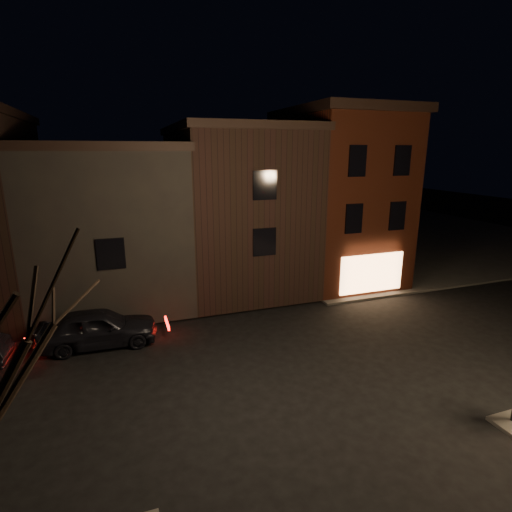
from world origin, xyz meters
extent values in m
plane|color=black|center=(0.00, 0.00, 0.00)|extent=(120.00, 120.00, 0.00)
cube|color=#2D2B28|center=(20.00, 20.00, 0.06)|extent=(30.00, 30.00, 0.12)
cube|color=#3D150A|center=(8.00, 9.50, 5.12)|extent=(6.00, 8.00, 10.00)
cube|color=black|center=(8.00, 9.50, 10.37)|extent=(6.50, 8.50, 0.50)
cube|color=#FFB572|center=(8.00, 5.45, 1.42)|extent=(4.00, 0.12, 2.20)
cube|color=black|center=(1.50, 10.50, 4.62)|extent=(7.00, 10.00, 9.00)
cube|color=black|center=(1.50, 10.50, 9.32)|extent=(7.30, 10.30, 0.40)
cube|color=black|center=(-5.75, 10.50, 4.12)|extent=(7.50, 10.00, 8.00)
cube|color=black|center=(-5.75, 10.50, 8.32)|extent=(7.80, 10.30, 0.40)
imported|color=black|center=(-6.50, 4.25, 0.82)|extent=(4.90, 2.14, 1.64)
camera|label=1|loc=(-5.32, -12.77, 8.14)|focal=28.00mm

